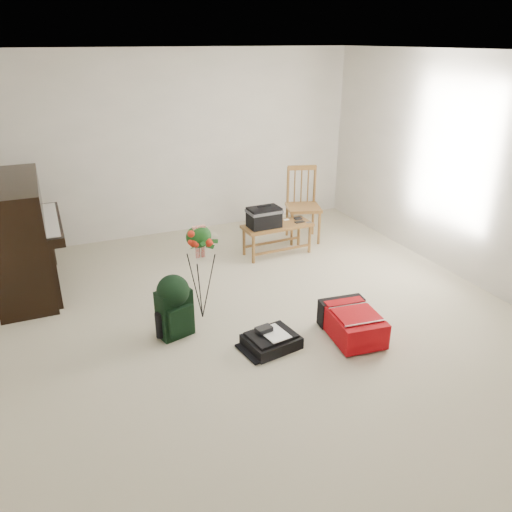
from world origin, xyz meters
name	(u,v)px	position (x,y,z in m)	size (l,w,h in m)	color
floor	(265,315)	(0.00, 0.00, 0.00)	(5.00, 5.50, 0.01)	#BCB497
ceiling	(267,51)	(0.00, 0.00, 2.50)	(5.00, 5.50, 0.01)	white
wall_back	(184,144)	(0.00, 2.75, 1.25)	(5.00, 0.04, 2.50)	beige
wall_right	(472,172)	(2.50, 0.00, 1.25)	(0.04, 5.50, 2.50)	beige
piano	(22,239)	(-2.19, 1.60, 0.60)	(0.71, 1.50, 1.25)	black
bench	(268,220)	(0.67, 1.40, 0.49)	(0.91, 0.39, 0.69)	brown
dining_chair	(302,205)	(1.34, 1.74, 0.49)	(0.54, 0.54, 1.01)	brown
red_suitcase	(350,321)	(0.59, -0.63, 0.14)	(0.50, 0.68, 0.27)	#A9070C
black_duffel	(271,340)	(-0.18, -0.53, 0.07)	(0.52, 0.44, 0.19)	black
green_backpack	(174,303)	(-0.93, 0.00, 0.34)	(0.35, 0.33, 0.62)	black
flower_stand	(200,273)	(-0.60, 0.23, 0.50)	(0.34, 0.34, 1.02)	black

